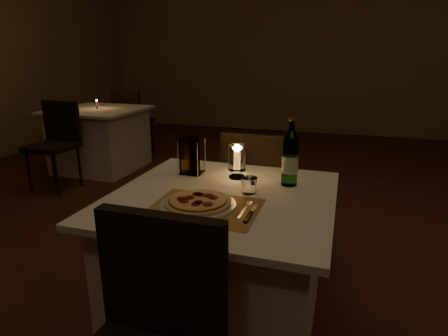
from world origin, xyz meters
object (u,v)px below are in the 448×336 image
(neighbor_table_left, at_px, (100,139))
(chair_near, at_px, (149,334))
(plate, at_px, (198,205))
(main_table, at_px, (223,264))
(hurricane_candle, at_px, (237,159))
(pizza, at_px, (198,201))
(chair_far, at_px, (257,184))
(tumbler, at_px, (249,185))
(water_bottle, at_px, (290,159))

(neighbor_table_left, bearing_deg, chair_near, -52.20)
(neighbor_table_left, bearing_deg, plate, -47.21)
(main_table, distance_m, chair_near, 0.74)
(hurricane_candle, bearing_deg, pizza, -96.10)
(chair_near, xyz_separation_m, neighbor_table_left, (-2.30, 2.96, -0.18))
(chair_far, relative_size, neighbor_table_left, 0.90)
(chair_far, bearing_deg, chair_near, -90.00)
(pizza, bearing_deg, chair_far, 86.80)
(chair_near, relative_size, neighbor_table_left, 0.90)
(tumbler, bearing_deg, chair_near, -98.32)
(main_table, relative_size, water_bottle, 3.04)
(tumbler, bearing_deg, water_bottle, 47.64)
(main_table, height_order, plate, plate)
(chair_far, height_order, water_bottle, water_bottle)
(chair_near, relative_size, pizza, 3.21)
(tumbler, relative_size, hurricane_candle, 0.44)
(chair_far, height_order, hurricane_candle, hurricane_candle)
(tumbler, distance_m, water_bottle, 0.25)
(chair_far, xyz_separation_m, neighbor_table_left, (-2.30, 1.53, -0.18))
(chair_far, distance_m, water_bottle, 0.65)
(chair_far, distance_m, neighbor_table_left, 2.76)
(water_bottle, xyz_separation_m, neighbor_table_left, (-2.57, 2.02, -0.50))
(plate, bearing_deg, tumbler, 54.91)
(plate, distance_m, hurricane_candle, 0.44)
(tumbler, bearing_deg, chair_far, 99.56)
(chair_far, height_order, plate, chair_far)
(plate, relative_size, neighbor_table_left, 0.32)
(main_table, distance_m, chair_far, 0.74)
(plate, relative_size, hurricane_candle, 1.84)
(neighbor_table_left, bearing_deg, main_table, -44.37)
(plate, bearing_deg, chair_near, -84.65)
(hurricane_candle, bearing_deg, tumbler, -59.99)
(chair_far, bearing_deg, plate, -93.20)
(hurricane_candle, xyz_separation_m, neighbor_table_left, (-2.29, 1.99, -0.47))
(plate, bearing_deg, main_table, 74.48)
(chair_near, bearing_deg, chair_far, 90.00)
(chair_near, xyz_separation_m, plate, (-0.05, 0.53, 0.20))
(hurricane_candle, bearing_deg, chair_far, 89.50)
(tumbler, bearing_deg, pizza, -125.09)
(plate, height_order, water_bottle, water_bottle)
(chair_far, xyz_separation_m, plate, (-0.05, -0.89, 0.20))
(chair_far, height_order, pizza, chair_far)
(chair_near, height_order, pizza, chair_near)
(chair_near, bearing_deg, neighbor_table_left, 127.80)
(main_table, distance_m, neighbor_table_left, 3.21)
(hurricane_candle, bearing_deg, chair_near, -89.76)
(water_bottle, distance_m, neighbor_table_left, 3.30)
(pizza, distance_m, tumbler, 0.28)
(chair_far, height_order, neighbor_table_left, chair_far)
(plate, height_order, tumbler, tumbler)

